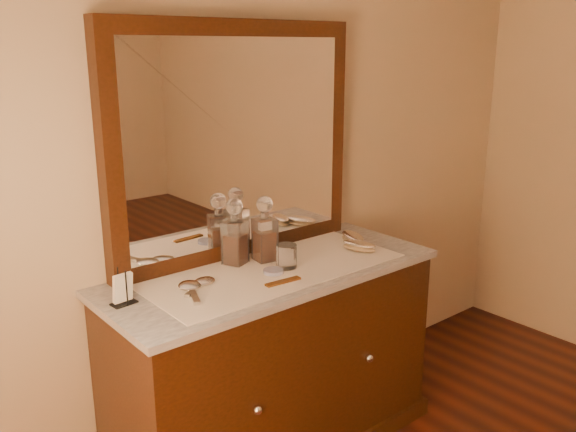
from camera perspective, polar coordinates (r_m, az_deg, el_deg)
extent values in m
plane|color=tan|center=(2.62, -5.59, 8.16)|extent=(4.50, 4.50, 0.00)
cube|color=black|center=(2.71, -1.39, -13.75)|extent=(1.40, 0.55, 0.82)
sphere|color=silver|center=(2.34, -2.90, -17.83)|extent=(0.04, 0.04, 0.04)
sphere|color=silver|center=(2.68, 7.67, -13.16)|extent=(0.04, 0.04, 0.04)
cube|color=silver|center=(2.52, -1.46, -5.32)|extent=(1.44, 0.59, 0.03)
cube|color=black|center=(2.58, -4.93, 6.96)|extent=(1.20, 0.08, 1.00)
cube|color=white|center=(2.55, -4.49, 6.87)|extent=(1.06, 0.01, 0.86)
cube|color=silver|center=(2.50, -1.17, -5.09)|extent=(1.10, 0.45, 0.00)
cylinder|color=silver|center=(2.46, -1.39, -5.24)|extent=(0.11, 0.11, 0.01)
cube|color=brown|center=(2.36, -0.47, -6.21)|extent=(0.16, 0.04, 0.01)
cube|color=black|center=(2.27, -15.24, -7.95)|extent=(0.09, 0.06, 0.01)
cylinder|color=black|center=(2.22, -15.01, -6.64)|extent=(0.01, 0.01, 0.13)
cylinder|color=black|center=(2.26, -15.70, -6.25)|extent=(0.01, 0.01, 0.13)
cube|color=white|center=(2.24, -15.35, -6.55)|extent=(0.07, 0.04, 0.11)
cube|color=#8C3B14|center=(2.56, -5.01, -3.11)|extent=(0.09, 0.09, 0.13)
cube|color=white|center=(2.55, -5.02, -2.53)|extent=(0.11, 0.11, 0.18)
cylinder|color=white|center=(2.52, -5.08, -0.22)|extent=(0.05, 0.05, 0.03)
sphere|color=white|center=(2.50, -5.11, 0.91)|extent=(0.09, 0.09, 0.07)
cube|color=#8C3B14|center=(2.59, -2.19, -2.82)|extent=(0.08, 0.08, 0.13)
cube|color=white|center=(2.58, -2.20, -2.24)|extent=(0.10, 0.10, 0.18)
cylinder|color=white|center=(2.55, -2.23, 0.03)|extent=(0.04, 0.04, 0.03)
sphere|color=white|center=(2.54, -2.24, 1.13)|extent=(0.08, 0.08, 0.07)
ellipsoid|color=#8E7657|center=(2.74, 6.73, -3.03)|extent=(0.11, 0.17, 0.02)
ellipsoid|color=silver|center=(2.73, 6.74, -2.64)|extent=(0.11, 0.17, 0.02)
ellipsoid|color=#8E7657|center=(2.84, 6.13, -2.28)|extent=(0.13, 0.19, 0.03)
ellipsoid|color=silver|center=(2.84, 6.15, -1.87)|extent=(0.13, 0.19, 0.03)
ellipsoid|color=silver|center=(2.34, -9.27, -6.49)|extent=(0.12, 0.13, 0.02)
cube|color=silver|center=(2.25, -8.88, -7.48)|extent=(0.08, 0.14, 0.01)
ellipsoid|color=silver|center=(2.38, -7.89, -6.10)|extent=(0.12, 0.12, 0.02)
cube|color=silver|center=(2.31, -8.84, -6.92)|extent=(0.12, 0.09, 0.01)
cylinder|color=white|center=(2.51, -0.17, -3.81)|extent=(0.09, 0.09, 0.10)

